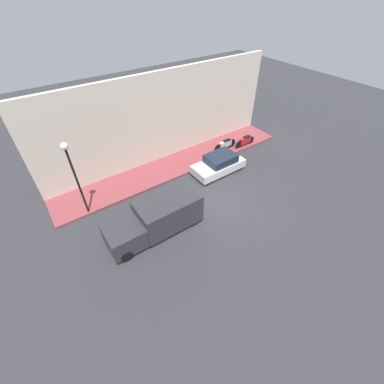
% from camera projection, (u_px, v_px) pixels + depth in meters
% --- Properties ---
extents(ground_plane, '(60.00, 60.00, 0.00)m').
position_uv_depth(ground_plane, '(220.00, 202.00, 16.53)').
color(ground_plane, '#2D2D33').
extents(sidewalk, '(2.77, 18.43, 0.14)m').
position_uv_depth(sidewalk, '(177.00, 164.00, 19.62)').
color(sidewalk, brown).
rests_on(sidewalk, ground_plane).
extents(building_facade, '(0.30, 18.43, 6.50)m').
position_uv_depth(building_facade, '(164.00, 118.00, 18.48)').
color(building_facade, beige).
rests_on(building_facade, ground_plane).
extents(parked_car, '(1.76, 3.87, 1.37)m').
position_uv_depth(parked_car, '(219.00, 164.00, 18.64)').
color(parked_car, silver).
rests_on(parked_car, ground_plane).
extents(delivery_van, '(2.00, 5.39, 1.95)m').
position_uv_depth(delivery_van, '(155.00, 218.00, 14.11)').
color(delivery_van, '#2D2D33').
rests_on(delivery_van, ground_plane).
extents(scooter_silver, '(0.30, 2.14, 0.84)m').
position_uv_depth(scooter_silver, '(225.00, 144.00, 20.84)').
color(scooter_silver, '#B7B7BF').
rests_on(scooter_silver, sidewalk).
extents(motorcycle_red, '(0.30, 2.01, 0.83)m').
position_uv_depth(motorcycle_red, '(245.00, 141.00, 21.31)').
color(motorcycle_red, '#B21E1E').
rests_on(motorcycle_red, sidewalk).
extents(streetlamp, '(0.40, 0.40, 4.77)m').
position_uv_depth(streetlamp, '(71.00, 166.00, 13.49)').
color(streetlamp, black).
rests_on(streetlamp, sidewalk).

